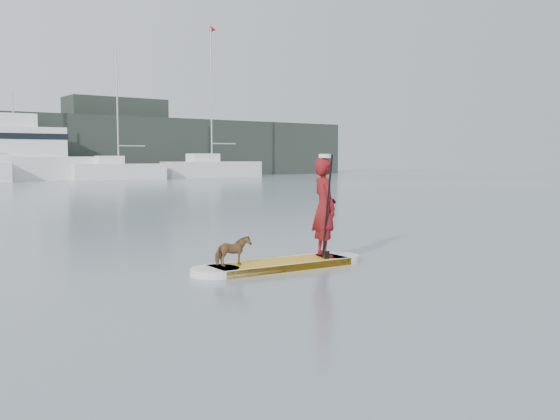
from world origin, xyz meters
TOP-DOWN VIEW (x-y plane):
  - ground at (0.00, 0.00)m, footprint 140.00×140.00m
  - paddleboard at (-0.40, 0.23)m, footprint 3.30×0.95m
  - paddler at (0.55, 0.17)m, footprint 0.61×0.74m
  - white_cap at (0.55, 0.17)m, footprint 0.22×0.22m
  - dog at (-1.32, 0.28)m, footprint 0.60×0.31m
  - paddle at (0.40, -0.08)m, footprint 0.10×0.30m
  - sailboat_e at (14.18, 44.16)m, footprint 8.17×3.57m
  - sailboat_f at (23.92, 44.81)m, footprint 9.81×3.32m
  - motor_yacht_a at (7.61, 46.92)m, footprint 12.50×4.70m
  - shore_building_east at (18.00, 54.00)m, footprint 10.00×4.00m

SIDE VIEW (x-z plane):
  - ground at x=0.00m, z-range 0.00..0.00m
  - paddleboard at x=-0.40m, z-range 0.00..0.12m
  - dog at x=-1.32m, z-range 0.12..0.61m
  - paddle at x=0.40m, z-range -0.20..1.80m
  - sailboat_e at x=14.18m, z-range -4.91..6.55m
  - sailboat_f at x=23.92m, z-range -6.28..8.24m
  - paddler at x=0.55m, z-range 0.12..1.89m
  - white_cap at x=0.55m, z-range 1.89..1.96m
  - motor_yacht_a at x=7.61m, z-range -1.61..5.74m
  - shore_building_east at x=18.00m, z-range 0.00..8.00m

